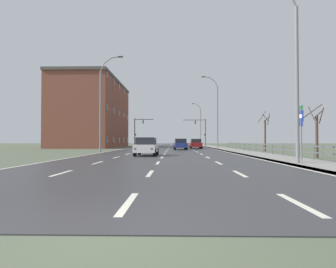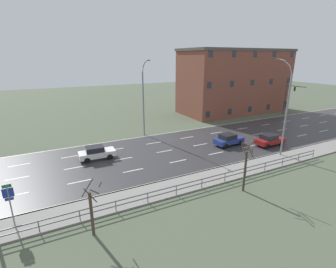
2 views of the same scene
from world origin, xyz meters
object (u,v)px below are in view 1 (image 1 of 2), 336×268
at_px(street_lamp_midground, 216,113).
at_px(brick_building, 93,114).
at_px(traffic_signal_left, 138,128).
at_px(car_mid_centre, 147,146).
at_px(traffic_signal_right, 201,128).
at_px(street_lamp_distant, 200,125).
at_px(street_lamp_foreground, 294,72).
at_px(car_near_right, 180,144).
at_px(highway_sign, 301,126).
at_px(street_lamp_left_bank, 102,105).
at_px(car_far_left, 196,144).

distance_m(street_lamp_midground, brick_building, 25.63).
distance_m(traffic_signal_left, car_mid_centre, 40.08).
distance_m(traffic_signal_right, traffic_signal_left, 14.20).
relative_size(street_lamp_distant, traffic_signal_left, 1.73).
height_order(street_lamp_foreground, car_near_right, street_lamp_foreground).
relative_size(street_lamp_midground, car_near_right, 2.69).
bearing_deg(street_lamp_foreground, highway_sign, 55.54).
bearing_deg(traffic_signal_left, car_mid_centre, -81.71).
bearing_deg(street_lamp_distant, traffic_signal_left, -146.79).
relative_size(street_lamp_left_bank, traffic_signal_left, 1.78).
xyz_separation_m(street_lamp_foreground, car_near_right, (-5.64, 25.92, -4.20)).
bearing_deg(highway_sign, street_lamp_midground, 91.95).
height_order(traffic_signal_right, brick_building, brick_building).
bearing_deg(street_lamp_foreground, car_far_left, 95.70).
bearing_deg(brick_building, traffic_signal_right, 20.07).
distance_m(highway_sign, car_near_right, 25.44).
height_order(street_lamp_foreground, car_far_left, street_lamp_foreground).
bearing_deg(highway_sign, street_lamp_left_bank, 134.56).
relative_size(street_lamp_foreground, car_near_right, 2.44).
height_order(street_lamp_distant, highway_sign, street_lamp_distant).
relative_size(street_lamp_left_bank, highway_sign, 3.28).
relative_size(street_lamp_midground, car_mid_centre, 2.73).
height_order(highway_sign, car_near_right, highway_sign).
distance_m(street_lamp_distant, highway_sign, 56.88).
relative_size(street_lamp_midground, traffic_signal_right, 1.83).
distance_m(car_near_right, brick_building, 23.52).
bearing_deg(highway_sign, street_lamp_distant, 90.94).
relative_size(car_mid_centre, car_far_left, 1.01).
relative_size(traffic_signal_right, car_mid_centre, 1.49).
distance_m(street_lamp_distant, street_lamp_left_bank, 43.36).
distance_m(street_lamp_distant, car_near_right, 33.06).
height_order(street_lamp_foreground, street_lamp_distant, street_lamp_distant).
xyz_separation_m(street_lamp_midground, brick_building, (-22.55, 12.14, 1.02)).
bearing_deg(car_mid_centre, traffic_signal_left, 99.56).
bearing_deg(street_lamp_midground, brick_building, 151.71).
distance_m(street_lamp_left_bank, brick_building, 25.01).
distance_m(highway_sign, traffic_signal_left, 49.73).
height_order(street_lamp_distant, car_far_left, street_lamp_distant).
relative_size(traffic_signal_left, car_far_left, 1.52).
height_order(car_near_right, brick_building, brick_building).
bearing_deg(traffic_signal_right, highway_sign, -88.32).
bearing_deg(brick_building, street_lamp_left_bank, -72.10).
xyz_separation_m(street_lamp_left_bank, car_mid_centre, (5.99, -8.41, -4.62)).
bearing_deg(car_far_left, traffic_signal_right, 81.54).
relative_size(traffic_signal_right, brick_building, 0.26).
bearing_deg(street_lamp_midground, street_lamp_left_bank, -141.97).
distance_m(street_lamp_left_bank, highway_sign, 22.78).
height_order(traffic_signal_right, car_mid_centre, traffic_signal_right).
relative_size(car_near_right, brick_building, 0.18).
distance_m(traffic_signal_right, car_near_right, 24.17).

